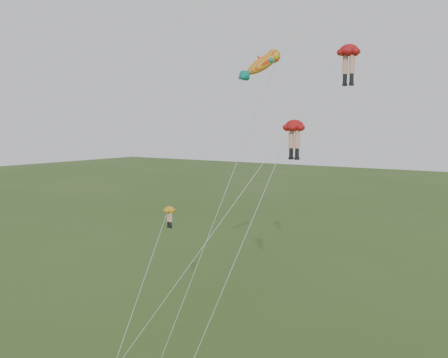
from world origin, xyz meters
The scene contains 4 objects.
legs_kite_red_high centered at (7.01, 9.14, 18.93)m, with size 10.74×12.30×19.80m.
legs_kite_red_mid centered at (4.90, 6.30, 14.38)m, with size 3.67×9.09×15.16m.
legs_kite_yellow centered at (-1.66, 2.08, 8.77)m, with size 1.05×6.84×9.78m.
fish_kite centered at (2.59, 6.68, 18.58)m, with size 4.59×8.28×19.79m.
Camera 1 is at (18.39, -21.01, 14.82)m, focal length 40.00 mm.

